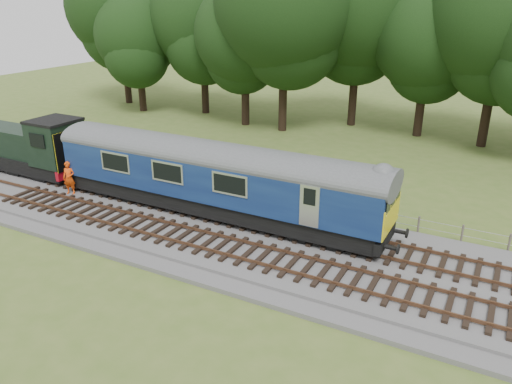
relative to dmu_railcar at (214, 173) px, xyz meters
The scene contains 9 objects.
ground 6.45m from the dmu_railcar, 13.74° to the right, with size 120.00×120.00×0.00m, color #4B6625.
ballast 6.38m from the dmu_railcar, 13.74° to the right, with size 70.00×7.00×0.35m, color #4C4C4F.
track_north 6.13m from the dmu_railcar, ahead, with size 67.20×2.40×0.21m.
track_south 6.83m from the dmu_railcar, 27.64° to the right, with size 67.20×2.40×0.21m.
fence 7.01m from the dmu_railcar, 28.42° to the left, with size 64.00×0.12×1.00m, color #6B6054, non-canonical shape.
tree_line 21.54m from the dmu_railcar, 74.46° to the left, with size 70.00×8.00×18.00m, color black, non-canonical shape.
dmu_railcar is the anchor object (origin of this frame).
shunter_loco 13.94m from the dmu_railcar, behind, with size 8.91×2.60×3.38m.
worker 9.00m from the dmu_railcar, behind, with size 0.69×0.46×1.91m, color #F3490C.
Camera 1 is at (7.30, -18.56, 10.99)m, focal length 35.00 mm.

